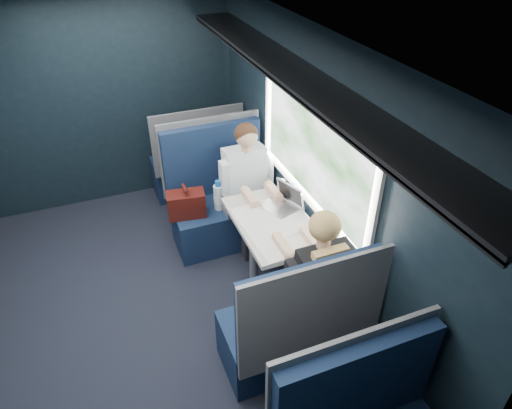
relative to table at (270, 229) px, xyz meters
name	(u,v)px	position (x,y,z in m)	size (l,w,h in m)	color
ground	(161,316)	(-1.03, 0.00, -0.67)	(2.80, 4.20, 0.01)	black
room_shell	(139,168)	(-1.01, 0.00, 0.81)	(3.00, 4.40, 2.40)	black
table	(270,229)	(0.00, 0.00, 0.00)	(0.62, 1.00, 0.74)	#54565E
seat_bay_near	(219,204)	(-0.20, 0.87, -0.24)	(1.09, 0.62, 1.26)	black
seat_bay_far	(294,329)	(-0.18, -0.87, -0.25)	(1.04, 0.62, 1.26)	black
seat_row_front	(196,163)	(-0.18, 1.80, -0.25)	(1.04, 0.51, 1.16)	black
man	(249,182)	(0.07, 0.70, 0.06)	(0.53, 0.56, 1.32)	black
woman	(316,274)	(0.07, -0.71, 0.06)	(0.53, 0.56, 1.32)	black
papers	(278,226)	(0.03, -0.09, 0.08)	(0.55, 0.79, 0.01)	white
laptop	(284,201)	(0.20, 0.16, 0.14)	(0.33, 0.37, 0.23)	silver
bottle_small	(292,194)	(0.30, 0.20, 0.17)	(0.06, 0.06, 0.20)	silver
cup	(281,185)	(0.30, 0.44, 0.12)	(0.07, 0.07, 0.09)	white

